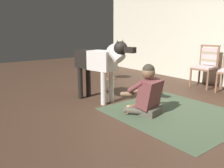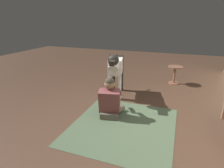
{
  "view_description": "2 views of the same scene",
  "coord_description": "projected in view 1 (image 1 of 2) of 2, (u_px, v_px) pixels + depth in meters",
  "views": [
    {
      "loc": [
        2.38,
        -2.81,
        1.32
      ],
      "look_at": [
        -0.67,
        -0.47,
        0.41
      ],
      "focal_mm": 36.73,
      "sensor_mm": 36.0,
      "label": 1
    },
    {
      "loc": [
        3.1,
        0.96,
        1.87
      ],
      "look_at": [
        -0.38,
        -0.31,
        0.56
      ],
      "focal_mm": 30.14,
      "sensor_mm": 36.0,
      "label": 2
    }
  ],
  "objects": [
    {
      "name": "dining_chair_left_of_pair",
      "position": [
        206.0,
        64.0,
        5.36
      ],
      "size": [
        0.49,
        0.5,
        0.98
      ],
      "color": "#865D44",
      "rests_on": "ground"
    },
    {
      "name": "person_sitting_on_floor",
      "position": [
        147.0,
        94.0,
        3.64
      ],
      "size": [
        0.7,
        0.57,
        0.81
      ],
      "color": "#524B40",
      "rests_on": "ground"
    },
    {
      "name": "ground_plane",
      "position": [
        159.0,
        111.0,
        3.81
      ],
      "size": [
        15.58,
        15.58,
        0.0
      ],
      "primitive_type": "plane",
      "color": "#432D20"
    },
    {
      "name": "round_side_table",
      "position": [
        109.0,
        68.0,
        6.23
      ],
      "size": [
        0.42,
        0.42,
        0.53
      ],
      "color": "brown",
      "rests_on": "ground"
    },
    {
      "name": "area_rug",
      "position": [
        175.0,
        113.0,
        3.71
      ],
      "size": [
        1.96,
        1.82,
        0.01
      ],
      "primitive_type": "cube",
      "color": "#41513A",
      "rests_on": "ground"
    },
    {
      "name": "large_dog",
      "position": [
        100.0,
        62.0,
        4.18
      ],
      "size": [
        1.43,
        0.49,
        1.16
      ],
      "color": "silver",
      "rests_on": "ground"
    },
    {
      "name": "hot_dog_on_plate",
      "position": [
        132.0,
        108.0,
        3.89
      ],
      "size": [
        0.21,
        0.21,
        0.06
      ],
      "color": "white",
      "rests_on": "ground"
    }
  ]
}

